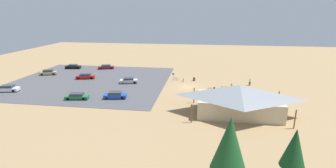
{
  "coord_description": "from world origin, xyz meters",
  "views": [
    {
      "loc": [
        -3.48,
        56.6,
        17.28
      ],
      "look_at": [
        4.36,
        2.29,
        1.2
      ],
      "focal_mm": 26.41,
      "sensor_mm": 36.0,
      "label": 1
    }
  ],
  "objects_px": {
    "visitor_near_lot": "(250,82)",
    "lot_sign": "(173,76)",
    "bicycle_blue_yard_center": "(212,89)",
    "bicycle_yellow_yard_front": "(239,89)",
    "bike_pavilion": "(239,98)",
    "pine_far_east": "(294,148)",
    "bicycle_green_lone_east": "(183,80)",
    "bicycle_black_yard_right": "(252,92)",
    "car_blue_mid_lot": "(115,95)",
    "bicycle_silver_trailside": "(231,88)",
    "car_maroon_inner_stall": "(106,67)",
    "pine_mideast": "(229,144)",
    "car_silver_aisle_side": "(129,80)",
    "bicycle_teal_by_bin": "(245,93)",
    "car_tan_by_curb": "(48,72)",
    "car_black_second_row": "(73,66)",
    "trash_bin": "(194,79)",
    "car_green_end_stall": "(77,96)",
    "bicycle_red_near_porch": "(176,79)",
    "bicycle_white_edge_north": "(228,90)",
    "car_red_front_row": "(85,76)",
    "bicycle_orange_back_row": "(224,88)",
    "visitor_by_pavilion": "(214,90)",
    "bicycle_purple_front_row": "(231,86)"
  },
  "relations": [
    {
      "from": "visitor_near_lot",
      "to": "lot_sign",
      "type": "bearing_deg",
      "value": -3.52
    },
    {
      "from": "bicycle_blue_yard_center",
      "to": "bicycle_yellow_yard_front",
      "type": "relative_size",
      "value": 0.96
    },
    {
      "from": "bike_pavilion",
      "to": "pine_far_east",
      "type": "relative_size",
      "value": 2.49
    },
    {
      "from": "pine_far_east",
      "to": "bicycle_green_lone_east",
      "type": "xyz_separation_m",
      "value": [
        14.14,
        -38.17,
        -3.96
      ]
    },
    {
      "from": "bicycle_black_yard_right",
      "to": "car_blue_mid_lot",
      "type": "distance_m",
      "value": 29.58
    },
    {
      "from": "bicycle_silver_trailside",
      "to": "car_maroon_inner_stall",
      "type": "bearing_deg",
      "value": -23.69
    },
    {
      "from": "lot_sign",
      "to": "pine_mideast",
      "type": "bearing_deg",
      "value": 104.36
    },
    {
      "from": "car_blue_mid_lot",
      "to": "car_silver_aisle_side",
      "type": "bearing_deg",
      "value": -87.04
    },
    {
      "from": "car_silver_aisle_side",
      "to": "bicycle_teal_by_bin",
      "type": "bearing_deg",
      "value": 170.01
    },
    {
      "from": "car_maroon_inner_stall",
      "to": "visitor_near_lot",
      "type": "bearing_deg",
      "value": 163.59
    },
    {
      "from": "bicycle_black_yard_right",
      "to": "car_tan_by_curb",
      "type": "xyz_separation_m",
      "value": [
        54.3,
        -8.86,
        0.39
      ]
    },
    {
      "from": "bike_pavilion",
      "to": "visitor_near_lot",
      "type": "bearing_deg",
      "value": -105.41
    },
    {
      "from": "car_black_second_row",
      "to": "car_blue_mid_lot",
      "type": "xyz_separation_m",
      "value": [
        -22.79,
        24.85,
        0.02
      ]
    },
    {
      "from": "car_tan_by_curb",
      "to": "pine_mideast",
      "type": "bearing_deg",
      "value": 138.14
    },
    {
      "from": "bike_pavilion",
      "to": "trash_bin",
      "type": "bearing_deg",
      "value": -67.81
    },
    {
      "from": "car_green_end_stall",
      "to": "visitor_near_lot",
      "type": "bearing_deg",
      "value": -157.22
    },
    {
      "from": "bicycle_black_yard_right",
      "to": "trash_bin",
      "type": "bearing_deg",
      "value": -33.32
    },
    {
      "from": "bicycle_red_near_porch",
      "to": "pine_far_east",
      "type": "bearing_deg",
      "value": 112.6
    },
    {
      "from": "pine_mideast",
      "to": "car_silver_aisle_side",
      "type": "bearing_deg",
      "value": -59.95
    },
    {
      "from": "bicycle_white_edge_north",
      "to": "car_silver_aisle_side",
      "type": "height_order",
      "value": "car_silver_aisle_side"
    },
    {
      "from": "car_red_front_row",
      "to": "car_blue_mid_lot",
      "type": "xyz_separation_m",
      "value": [
        -13.25,
        13.79,
        -0.0
      ]
    },
    {
      "from": "trash_bin",
      "to": "bicycle_red_near_porch",
      "type": "distance_m",
      "value": 4.82
    },
    {
      "from": "bicycle_red_near_porch",
      "to": "bicycle_orange_back_row",
      "type": "height_order",
      "value": "bicycle_red_near_porch"
    },
    {
      "from": "bicycle_blue_yard_center",
      "to": "visitor_by_pavilion",
      "type": "bearing_deg",
      "value": 100.93
    },
    {
      "from": "bicycle_green_lone_east",
      "to": "car_tan_by_curb",
      "type": "distance_m",
      "value": 38.53
    },
    {
      "from": "trash_bin",
      "to": "bicycle_black_yard_right",
      "type": "relative_size",
      "value": 0.6
    },
    {
      "from": "bicycle_yellow_yard_front",
      "to": "car_silver_aisle_side",
      "type": "xyz_separation_m",
      "value": [
        26.73,
        -2.05,
        0.36
      ]
    },
    {
      "from": "trash_bin",
      "to": "car_green_end_stall",
      "type": "bearing_deg",
      "value": 37.44
    },
    {
      "from": "trash_bin",
      "to": "pine_far_east",
      "type": "relative_size",
      "value": 0.14
    },
    {
      "from": "bicycle_silver_trailside",
      "to": "car_blue_mid_lot",
      "type": "relative_size",
      "value": 0.29
    },
    {
      "from": "car_blue_mid_lot",
      "to": "bicycle_teal_by_bin",
      "type": "bearing_deg",
      "value": -166.44
    },
    {
      "from": "bicycle_red_near_porch",
      "to": "bicycle_orange_back_row",
      "type": "xyz_separation_m",
      "value": [
        -11.96,
        6.12,
        -0.01
      ]
    },
    {
      "from": "bicycle_white_edge_north",
      "to": "car_red_front_row",
      "type": "distance_m",
      "value": 37.32
    },
    {
      "from": "pine_far_east",
      "to": "bicycle_black_yard_right",
      "type": "distance_m",
      "value": 30.81
    },
    {
      "from": "bicycle_green_lone_east",
      "to": "bicycle_orange_back_row",
      "type": "distance_m",
      "value": 11.22
    },
    {
      "from": "pine_far_east",
      "to": "car_red_front_row",
      "type": "relative_size",
      "value": 1.27
    },
    {
      "from": "bicycle_green_lone_east",
      "to": "bicycle_red_near_porch",
      "type": "bearing_deg",
      "value": -21.14
    },
    {
      "from": "bicycle_purple_front_row",
      "to": "visitor_by_pavilion",
      "type": "bearing_deg",
      "value": 54.88
    },
    {
      "from": "bicycle_teal_by_bin",
      "to": "car_red_front_row",
      "type": "distance_m",
      "value": 40.97
    },
    {
      "from": "bike_pavilion",
      "to": "trash_bin",
      "type": "height_order",
      "value": "bike_pavilion"
    },
    {
      "from": "bike_pavilion",
      "to": "bicycle_yellow_yard_front",
      "type": "bearing_deg",
      "value": -98.4
    },
    {
      "from": "bicycle_green_lone_east",
      "to": "car_green_end_stall",
      "type": "distance_m",
      "value": 26.43
    },
    {
      "from": "bicycle_orange_back_row",
      "to": "car_blue_mid_lot",
      "type": "height_order",
      "value": "car_blue_mid_lot"
    },
    {
      "from": "bicycle_blue_yard_center",
      "to": "bicycle_teal_by_bin",
      "type": "height_order",
      "value": "bicycle_teal_by_bin"
    },
    {
      "from": "trash_bin",
      "to": "car_blue_mid_lot",
      "type": "distance_m",
      "value": 22.38
    },
    {
      "from": "car_black_second_row",
      "to": "car_tan_by_curb",
      "type": "bearing_deg",
      "value": 71.22
    },
    {
      "from": "car_silver_aisle_side",
      "to": "car_maroon_inner_stall",
      "type": "xyz_separation_m",
      "value": [
        11.77,
        -14.61,
        -0.04
      ]
    },
    {
      "from": "lot_sign",
      "to": "bicycle_yellow_yard_front",
      "type": "xyz_separation_m",
      "value": [
        -15.91,
        5.59,
        -1.02
      ]
    },
    {
      "from": "bicycle_yellow_yard_front",
      "to": "car_green_end_stall",
      "type": "relative_size",
      "value": 0.37
    },
    {
      "from": "bike_pavilion",
      "to": "bicycle_yellow_yard_front",
      "type": "relative_size",
      "value": 8.97
    }
  ]
}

